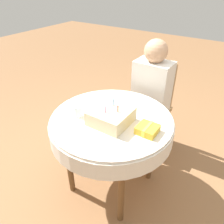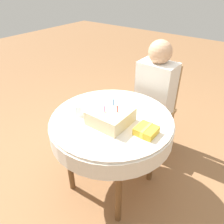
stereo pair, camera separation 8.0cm
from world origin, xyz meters
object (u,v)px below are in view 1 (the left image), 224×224
object	(u,v)px
chair	(153,103)
drinking_glass	(78,111)
person	(151,88)
gift_box	(147,129)
birthday_cake	(111,116)

from	to	relation	value
chair	drinking_glass	bearing A→B (deg)	-104.42
person	gift_box	size ratio (longest dim) A/B	8.31
birthday_cake	gift_box	bearing A→B (deg)	8.13
chair	birthday_cake	world-z (taller)	chair
person	gift_box	world-z (taller)	person
person	chair	bearing A→B (deg)	90.00
drinking_glass	gift_box	size ratio (longest dim) A/B	0.60
birthday_cake	chair	bearing A→B (deg)	90.93
chair	person	xyz separation A→B (m)	(-0.00, -0.09, 0.22)
birthday_cake	drinking_glass	xyz separation A→B (m)	(-0.26, -0.07, -0.01)
chair	drinking_glass	world-z (taller)	chair
person	drinking_glass	distance (m)	0.85
gift_box	person	bearing A→B (deg)	112.85
chair	drinking_glass	xyz separation A→B (m)	(-0.24, -0.90, 0.29)
birthday_cake	gift_box	size ratio (longest dim) A/B	1.91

